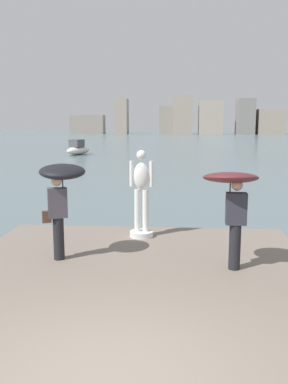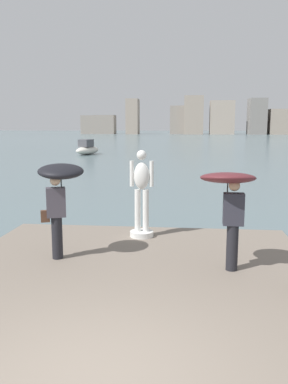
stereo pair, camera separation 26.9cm
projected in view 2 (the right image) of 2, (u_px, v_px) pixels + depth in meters
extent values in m
plane|color=slate|center=(177.00, 154.00, 43.63)|extent=(400.00, 400.00, 0.00)
cube|color=slate|center=(119.00, 318.00, 6.18)|extent=(7.05, 9.74, 0.40)
cylinder|color=white|center=(142.00, 234.00, 9.98)|extent=(0.58, 0.58, 0.13)
cylinder|color=white|center=(138.00, 210.00, 9.90)|extent=(0.15, 0.15, 1.05)
cylinder|color=white|center=(146.00, 211.00, 9.88)|extent=(0.15, 0.15, 1.05)
ellipsoid|color=white|center=(142.00, 176.00, 9.75)|extent=(0.38, 0.26, 0.65)
sphere|color=white|center=(142.00, 155.00, 9.67)|extent=(0.24, 0.24, 0.24)
cylinder|color=white|center=(132.00, 174.00, 9.76)|extent=(0.10, 0.10, 0.62)
cylinder|color=white|center=(152.00, 174.00, 9.71)|extent=(0.10, 0.10, 0.62)
cylinder|color=black|center=(57.00, 238.00, 8.28)|extent=(0.22, 0.22, 0.88)
cube|color=#47424C|center=(56.00, 202.00, 8.16)|extent=(0.44, 0.36, 0.60)
sphere|color=beige|center=(55.00, 181.00, 8.09)|extent=(0.21, 0.21, 0.21)
cylinder|color=#262626|center=(61.00, 187.00, 8.18)|extent=(0.02, 0.02, 0.51)
ellipsoid|color=black|center=(61.00, 171.00, 8.13)|extent=(1.19, 1.21, 0.37)
cube|color=#513323|center=(45.00, 216.00, 8.17)|extent=(0.20, 0.16, 0.24)
cylinder|color=black|center=(232.00, 248.00, 7.61)|extent=(0.22, 0.22, 0.88)
cube|color=#2D2D38|center=(234.00, 209.00, 7.49)|extent=(0.39, 0.25, 0.60)
sphere|color=tan|center=(234.00, 186.00, 7.42)|extent=(0.21, 0.21, 0.21)
cylinder|color=#262626|center=(227.00, 193.00, 7.50)|extent=(0.02, 0.02, 0.48)
ellipsoid|color=#5B2328|center=(228.00, 178.00, 7.45)|extent=(1.05, 1.07, 0.32)
ellipsoid|color=silver|center=(88.00, 150.00, 43.45)|extent=(2.63, 4.16, 0.90)
cube|color=#4C4C51|center=(86.00, 143.00, 43.06)|extent=(1.51, 1.74, 0.78)
cube|color=gray|center=(89.00, 125.00, 148.06)|extent=(5.49, 4.66, 6.67)
cube|color=gray|center=(105.00, 125.00, 147.74)|extent=(7.50, 5.71, 6.77)
cube|color=gray|center=(133.00, 117.00, 144.08)|extent=(4.27, 6.83, 12.32)
cube|color=gray|center=(180.00, 120.00, 145.57)|extent=(7.04, 5.52, 10.00)
cube|color=gray|center=(194.00, 115.00, 141.59)|extent=(6.61, 7.45, 13.21)
cube|color=#A89989|center=(222.00, 118.00, 140.22)|extent=(8.33, 5.30, 11.52)
cube|color=gray|center=(257.00, 117.00, 138.78)|extent=(5.76, 7.89, 12.17)
cube|color=gray|center=(282.00, 122.00, 138.29)|extent=(9.13, 6.47, 8.57)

